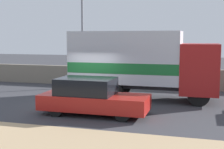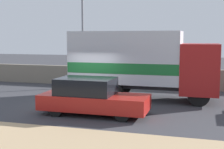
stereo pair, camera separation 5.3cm
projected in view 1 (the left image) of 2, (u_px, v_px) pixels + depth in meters
name	position (u px, v px, depth m)	size (l,w,h in m)	color
ground_plane	(82.00, 107.00, 14.49)	(80.00, 80.00, 0.00)	#38383D
stone_wall_backdrop	(118.00, 77.00, 20.53)	(60.00, 0.35, 1.28)	gray
street_lamp	(82.00, 14.00, 19.73)	(0.56, 0.28, 8.23)	slate
box_truck	(140.00, 62.00, 16.19)	(7.51, 2.39, 3.53)	maroon
car_hatchback	(92.00, 97.00, 13.03)	(4.52, 1.78, 1.53)	#B21E19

